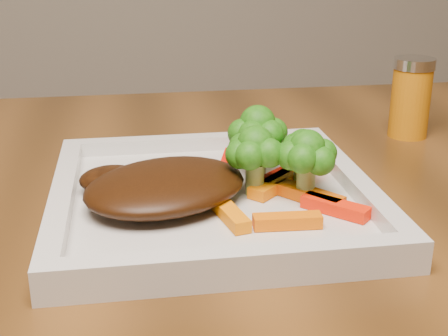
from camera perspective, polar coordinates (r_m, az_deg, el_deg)
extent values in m
cube|color=silver|center=(0.54, -1.05, -3.13)|extent=(0.27, 0.27, 0.01)
ellipsoid|color=#351A08|center=(0.52, -5.34, -1.64)|extent=(0.18, 0.16, 0.03)
cube|color=#F36803|center=(0.48, 5.81, -4.84)|extent=(0.05, 0.02, 0.01)
cube|color=#FF2204|center=(0.51, 10.15, -3.54)|extent=(0.05, 0.05, 0.01)
cube|color=orange|center=(0.49, 0.66, -4.35)|extent=(0.02, 0.05, 0.01)
cube|color=#FF3204|center=(0.60, 8.52, 0.31)|extent=(0.05, 0.03, 0.01)
cube|color=#FF1404|center=(0.60, 0.47, 0.68)|extent=(0.03, 0.05, 0.01)
cube|color=#C95003|center=(0.53, 7.81, -2.49)|extent=(0.05, 0.06, 0.01)
cube|color=red|center=(0.56, 4.99, -0.88)|extent=(0.05, 0.05, 0.01)
cylinder|color=#C8730B|center=(0.75, 16.71, 6.16)|extent=(0.05, 0.05, 0.09)
cube|color=orange|center=(0.55, 4.71, -1.47)|extent=(0.06, 0.06, 0.01)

